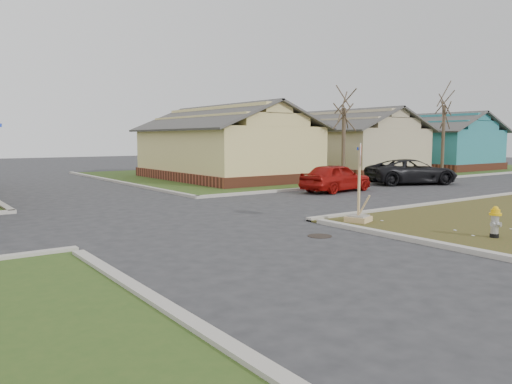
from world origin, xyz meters
TOP-DOWN VIEW (x-y plane):
  - ground at (0.00, 0.00)m, footprint 120.00×120.00m
  - verge_far_right at (22.00, 18.00)m, footprint 37.00×19.00m
  - curbs at (0.00, 5.00)m, footprint 80.00×40.00m
  - manhole at (2.20, -0.50)m, footprint 0.64×0.64m
  - side_house_yellow at (10.00, 16.50)m, footprint 7.60×11.60m
  - side_house_tan at (20.00, 16.50)m, footprint 7.60×11.60m
  - side_house_teal at (30.00, 16.50)m, footprint 7.60×11.60m
  - tree_mid_right at (14.00, 10.20)m, footprint 0.22×0.22m
  - tree_far_right at (24.00, 10.50)m, footprint 0.22×0.22m
  - fire_hydrant at (5.52, -3.40)m, footprint 0.30×0.30m
  - stop_sign at (4.53, 0.29)m, footprint 0.67×0.66m
  - red_sedan at (10.39, 7.14)m, footprint 4.15×2.06m
  - dark_pickup at (16.61, 7.46)m, footprint 5.53×4.12m

SIDE VIEW (x-z plane):
  - ground at x=0.00m, z-range 0.00..0.00m
  - curbs at x=0.00m, z-range -0.06..0.06m
  - manhole at x=2.20m, z-range 0.00..0.01m
  - verge_far_right at x=22.00m, z-range 0.00..0.05m
  - fire_hydrant at x=5.52m, z-range 0.09..0.90m
  - stop_sign at x=4.53m, z-range -0.62..1.75m
  - red_sedan at x=10.39m, z-range 0.00..1.36m
  - dark_pickup at x=16.61m, z-range 0.00..1.40m
  - tree_mid_right at x=14.00m, z-range 0.05..4.25m
  - side_house_yellow at x=10.00m, z-range -0.16..4.54m
  - side_house_tan at x=20.00m, z-range -0.16..4.54m
  - side_house_teal at x=30.00m, z-range -0.16..4.54m
  - tree_far_right at x=24.00m, z-range 0.05..4.81m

